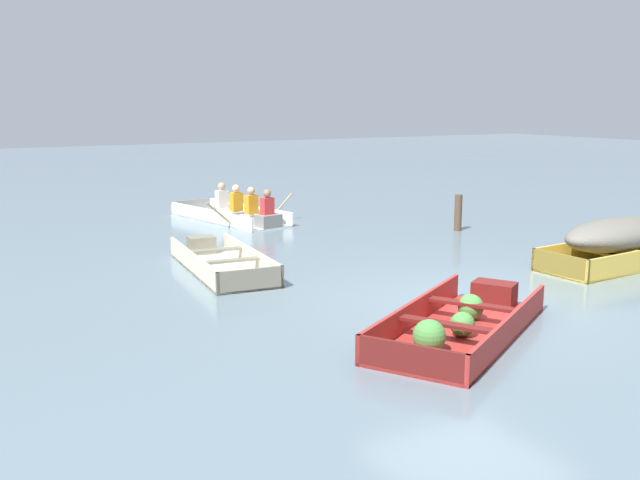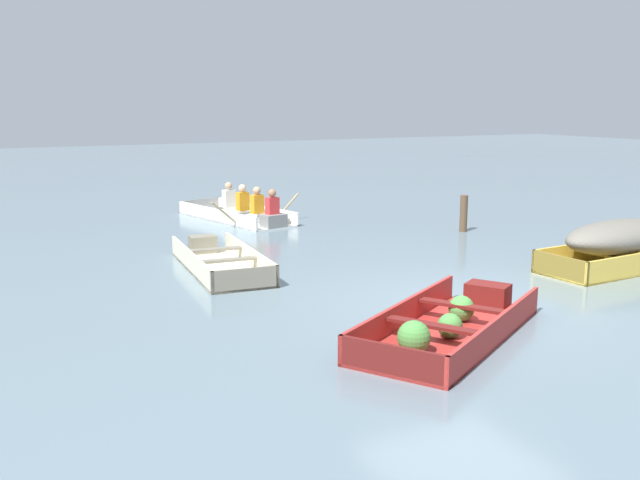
{
  "view_description": "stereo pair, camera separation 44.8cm",
  "coord_description": "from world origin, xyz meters",
  "px_view_note": "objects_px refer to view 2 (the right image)",
  "views": [
    {
      "loc": [
        -6.72,
        -7.51,
        2.83
      ],
      "look_at": [
        -0.49,
        3.58,
        0.35
      ],
      "focal_mm": 40.0,
      "sensor_mm": 36.0,
      "label": 1
    },
    {
      "loc": [
        -6.32,
        -7.72,
        2.83
      ],
      "look_at": [
        -0.49,
        3.58,
        0.35
      ],
      "focal_mm": 40.0,
      "sensor_mm": 36.0,
      "label": 2
    }
  ],
  "objects_px": {
    "skiff_cream_mid_moored": "(219,261)",
    "dinghy_red_foreground": "(450,324)",
    "mooring_post": "(464,213)",
    "skiff_yellow_near_moored": "(621,241)",
    "rowboat_white_with_crew": "(242,213)"
  },
  "relations": [
    {
      "from": "skiff_cream_mid_moored",
      "to": "rowboat_white_with_crew",
      "type": "relative_size",
      "value": 0.86
    },
    {
      "from": "mooring_post",
      "to": "skiff_yellow_near_moored",
      "type": "bearing_deg",
      "value": -87.86
    },
    {
      "from": "dinghy_red_foreground",
      "to": "mooring_post",
      "type": "height_order",
      "value": "mooring_post"
    },
    {
      "from": "skiff_yellow_near_moored",
      "to": "mooring_post",
      "type": "bearing_deg",
      "value": 92.14
    },
    {
      "from": "skiff_cream_mid_moored",
      "to": "dinghy_red_foreground",
      "type": "bearing_deg",
      "value": -74.28
    },
    {
      "from": "skiff_yellow_near_moored",
      "to": "mooring_post",
      "type": "relative_size",
      "value": 3.81
    },
    {
      "from": "skiff_yellow_near_moored",
      "to": "rowboat_white_with_crew",
      "type": "distance_m",
      "value": 8.6
    },
    {
      "from": "skiff_cream_mid_moored",
      "to": "mooring_post",
      "type": "relative_size",
      "value": 3.88
    },
    {
      "from": "skiff_yellow_near_moored",
      "to": "mooring_post",
      "type": "height_order",
      "value": "skiff_yellow_near_moored"
    },
    {
      "from": "skiff_yellow_near_moored",
      "to": "dinghy_red_foreground",
      "type": "bearing_deg",
      "value": -162.24
    },
    {
      "from": "skiff_cream_mid_moored",
      "to": "mooring_post",
      "type": "bearing_deg",
      "value": 8.36
    },
    {
      "from": "skiff_yellow_near_moored",
      "to": "skiff_cream_mid_moored",
      "type": "xyz_separation_m",
      "value": [
        -6.13,
        3.18,
        -0.36
      ]
    },
    {
      "from": "skiff_yellow_near_moored",
      "to": "skiff_cream_mid_moored",
      "type": "bearing_deg",
      "value": 152.6
    },
    {
      "from": "skiff_yellow_near_moored",
      "to": "mooring_post",
      "type": "distance_m",
      "value": 4.06
    },
    {
      "from": "dinghy_red_foreground",
      "to": "rowboat_white_with_crew",
      "type": "relative_size",
      "value": 0.93
    }
  ]
}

